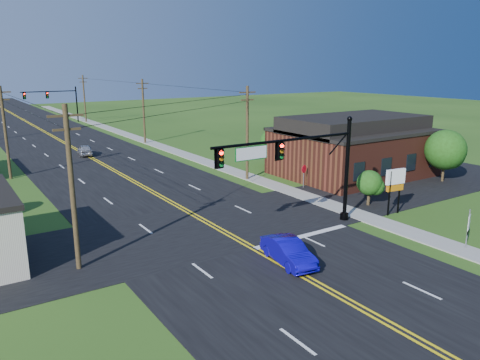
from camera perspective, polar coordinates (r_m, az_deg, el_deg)
ground at (r=23.79m, az=11.41°, el=-13.72°), size 260.00×260.00×0.00m
road_main at (r=67.38m, az=-19.88°, el=3.75°), size 16.00×220.00×0.04m
road_cross at (r=32.61m, az=-3.56°, el=-5.66°), size 70.00×10.00×0.04m
sidewalk at (r=61.43m, az=-8.06°, el=3.54°), size 2.00×160.00×0.08m
signal_mast_main at (r=30.58m, az=7.16°, el=2.14°), size 11.30×0.60×7.48m
signal_mast_far at (r=96.96m, az=-21.84°, el=9.14°), size 10.98×0.60×7.48m
brick_building at (r=48.80m, az=13.55°, el=3.39°), size 14.20×11.20×4.70m
utility_pole_left_a at (r=26.13m, az=-19.82°, el=-0.67°), size 1.80×0.28×9.00m
utility_pole_left_b at (r=50.45m, az=-26.71°, el=5.35°), size 1.80×0.28×9.00m
utility_pole_right_a at (r=44.85m, az=0.89°, el=5.94°), size 1.80×0.28×9.00m
utility_pole_right_b at (r=67.81m, az=-11.67°, el=8.36°), size 1.80×0.28×9.00m
utility_pole_right_c at (r=96.24m, az=-18.44°, el=9.49°), size 1.80×0.28×9.00m
tree_right_front at (r=48.33m, az=23.76°, el=3.39°), size 3.80×3.80×5.00m
tree_right_back at (r=51.96m, az=4.08°, el=4.63°), size 3.00×3.00×4.10m
shrub_corner at (r=38.24m, az=15.51°, el=-0.35°), size 2.00×2.00×2.86m
blue_car at (r=26.67m, az=5.89°, el=-8.72°), size 2.09×4.40×1.39m
distant_car at (r=60.82m, az=-18.38°, el=3.47°), size 2.16×4.12×1.34m
route_sign at (r=31.46m, az=26.08°, el=-5.07°), size 0.59×0.28×2.51m
stop_sign at (r=42.64m, az=7.81°, el=1.06°), size 0.74×0.25×2.15m
pylon_sign at (r=36.37m, az=18.41°, el=-0.18°), size 1.70×0.45×3.46m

